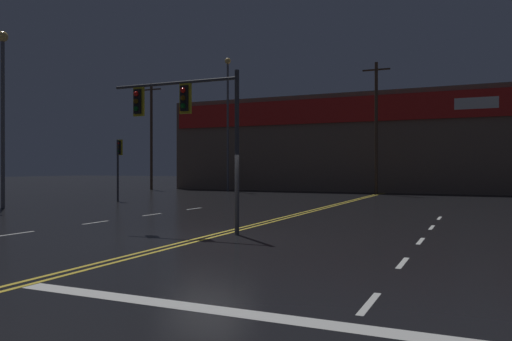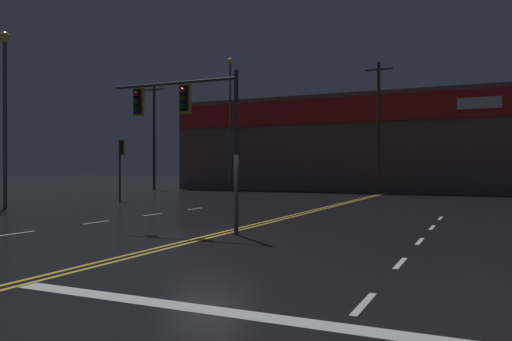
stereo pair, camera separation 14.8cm
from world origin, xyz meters
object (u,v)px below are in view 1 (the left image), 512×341
(traffic_signal_median, at_px, (183,112))
(traffic_signal_corner_northwest, at_px, (119,156))
(streetlight_far_left, at_px, (3,95))
(streetlight_near_right, at_px, (228,109))

(traffic_signal_median, distance_m, traffic_signal_corner_northwest, 16.52)
(streetlight_far_left, bearing_deg, streetlight_near_right, 86.07)
(traffic_signal_median, height_order, traffic_signal_corner_northwest, traffic_signal_median)
(streetlight_near_right, bearing_deg, traffic_signal_corner_northwest, -88.64)
(traffic_signal_corner_northwest, height_order, streetlight_far_left, streetlight_far_left)
(traffic_signal_corner_northwest, relative_size, streetlight_near_right, 0.32)
(traffic_signal_median, xyz_separation_m, streetlight_near_right, (-12.38, 26.99, 3.63))
(streetlight_near_right, relative_size, streetlight_far_left, 1.33)
(traffic_signal_corner_northwest, distance_m, streetlight_near_right, 16.39)
(streetlight_far_left, bearing_deg, traffic_signal_median, -17.60)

